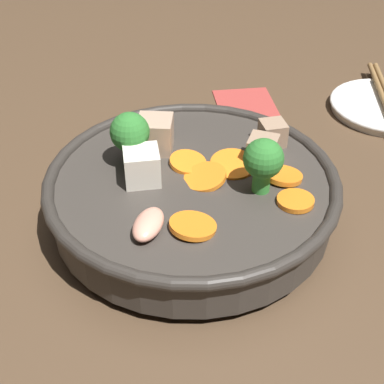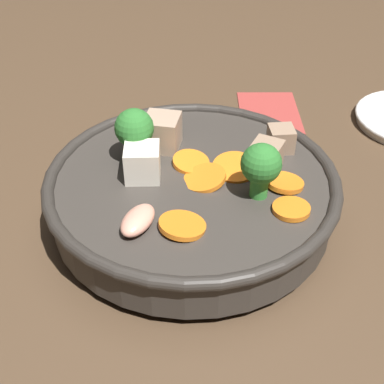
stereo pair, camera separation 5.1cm
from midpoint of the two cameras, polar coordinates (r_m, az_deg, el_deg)
ground_plane at (r=0.53m, az=2.75°, el=-3.05°), size 3.00×3.00×0.00m
stirfry_bowl at (r=0.51m, az=2.88°, el=0.14°), size 0.28×0.28×0.11m
napkin at (r=0.72m, az=10.28°, el=8.35°), size 0.13×0.10×0.00m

